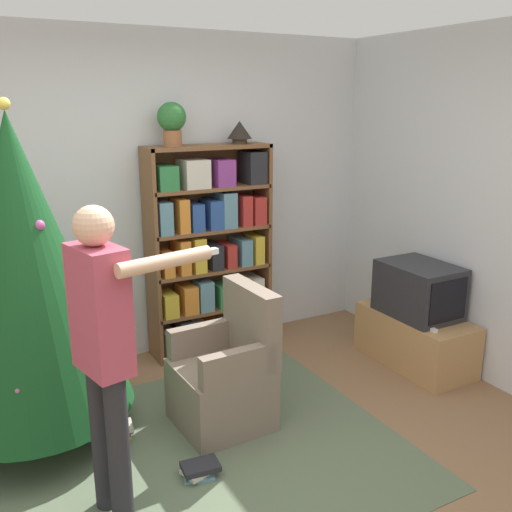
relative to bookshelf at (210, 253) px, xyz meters
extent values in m
plane|color=#846042|center=(-0.69, -1.81, -0.84)|extent=(14.00, 14.00, 0.00)
cube|color=silver|center=(-0.69, 0.23, 0.46)|extent=(8.00, 0.10, 2.60)
cube|color=#56664C|center=(-0.87, -1.38, -0.84)|extent=(2.72, 2.06, 0.01)
cube|color=brown|center=(-0.50, 0.01, 0.02)|extent=(0.03, 0.30, 1.72)
cube|color=brown|center=(0.50, 0.01, 0.02)|extent=(0.03, 0.30, 1.72)
cube|color=brown|center=(0.00, 0.01, 0.87)|extent=(1.02, 0.30, 0.03)
cube|color=brown|center=(0.00, 0.16, 0.02)|extent=(1.02, 0.01, 1.72)
cube|color=brown|center=(0.00, 0.01, -0.81)|extent=(0.99, 0.30, 0.03)
cube|color=beige|center=(-0.41, 0.00, -0.69)|extent=(0.10, 0.29, 0.21)
cube|color=#232328|center=(-0.27, -0.03, -0.66)|extent=(0.11, 0.22, 0.28)
cube|color=beige|center=(-0.14, -0.02, -0.68)|extent=(0.10, 0.24, 0.24)
cube|color=orange|center=(0.01, -0.04, -0.69)|extent=(0.11, 0.21, 0.21)
cube|color=beige|center=(0.14, -0.03, -0.70)|extent=(0.09, 0.23, 0.19)
cube|color=#5B899E|center=(0.28, 0.00, -0.68)|extent=(0.11, 0.29, 0.23)
cube|color=#232328|center=(0.40, -0.01, -0.65)|extent=(0.09, 0.26, 0.29)
cube|color=brown|center=(0.00, 0.01, -0.47)|extent=(0.99, 0.30, 0.03)
cube|color=gold|center=(-0.40, -0.03, -0.36)|extent=(0.12, 0.22, 0.19)
cube|color=orange|center=(-0.23, -0.03, -0.35)|extent=(0.12, 0.23, 0.23)
cube|color=#5B899E|center=(-0.09, -0.02, -0.33)|extent=(0.12, 0.25, 0.25)
cube|color=#2D7A42|center=(0.08, -0.03, -0.36)|extent=(0.12, 0.22, 0.19)
cube|color=gold|center=(0.25, 0.00, -0.34)|extent=(0.11, 0.28, 0.23)
cube|color=beige|center=(0.39, -0.01, -0.35)|extent=(0.10, 0.27, 0.21)
cube|color=brown|center=(0.00, 0.01, -0.14)|extent=(0.99, 0.30, 0.03)
cube|color=orange|center=(-0.40, 0.00, -0.02)|extent=(0.09, 0.28, 0.20)
cube|color=orange|center=(-0.26, -0.01, 0.02)|extent=(0.09, 0.26, 0.28)
cube|color=gold|center=(-0.14, -0.01, 0.02)|extent=(0.10, 0.26, 0.28)
cube|color=#232328|center=(0.01, -0.01, -0.02)|extent=(0.10, 0.26, 0.21)
cube|color=#B22D28|center=(0.14, -0.02, -0.02)|extent=(0.09, 0.24, 0.20)
cube|color=#5B899E|center=(0.28, -0.01, -0.01)|extent=(0.10, 0.27, 0.22)
cube|color=gold|center=(0.40, -0.02, 0.00)|extent=(0.09, 0.24, 0.24)
cube|color=brown|center=(0.00, 0.01, 0.20)|extent=(0.99, 0.30, 0.03)
cube|color=#5B899E|center=(-0.41, -0.02, 0.35)|extent=(0.11, 0.25, 0.26)
cube|color=orange|center=(-0.26, -0.03, 0.35)|extent=(0.09, 0.22, 0.27)
cube|color=#284C93|center=(-0.15, -0.01, 0.33)|extent=(0.10, 0.26, 0.22)
cube|color=#284C93|center=(0.01, -0.03, 0.33)|extent=(0.12, 0.22, 0.23)
cube|color=#5B899E|center=(0.13, 0.00, 0.36)|extent=(0.12, 0.29, 0.29)
cube|color=#B22D28|center=(0.28, -0.02, 0.34)|extent=(0.09, 0.24, 0.25)
cube|color=#B22D28|center=(0.41, -0.03, 0.33)|extent=(0.11, 0.22, 0.23)
cube|color=brown|center=(0.00, 0.01, 0.54)|extent=(0.99, 0.30, 0.03)
cube|color=#2D7A42|center=(-0.37, 0.00, 0.65)|extent=(0.15, 0.28, 0.19)
cube|color=beige|center=(-0.14, -0.02, 0.67)|extent=(0.20, 0.25, 0.22)
cube|color=#843889|center=(0.10, -0.03, 0.66)|extent=(0.16, 0.23, 0.21)
cube|color=#232328|center=(0.39, -0.03, 0.69)|extent=(0.15, 0.22, 0.26)
cube|color=tan|center=(1.31, -1.06, -0.63)|extent=(0.47, 0.95, 0.42)
cube|color=#28282D|center=(1.31, -1.06, -0.21)|extent=(0.45, 0.60, 0.41)
cube|color=black|center=(1.31, -1.36, -0.21)|extent=(0.37, 0.01, 0.32)
cube|color=white|center=(1.17, -1.35, -0.41)|extent=(0.04, 0.12, 0.02)
cylinder|color=#4C3323|center=(-1.51, -0.71, -0.79)|extent=(0.36, 0.36, 0.10)
cylinder|color=brown|center=(-1.51, -0.71, -0.68)|extent=(0.08, 0.08, 0.12)
cone|color=#14471E|center=(-1.51, -0.71, 0.28)|extent=(1.19, 1.19, 1.80)
sphere|color=#B74C93|center=(-1.28, -0.94, 0.11)|extent=(0.07, 0.07, 0.07)
sphere|color=#B74C93|center=(-1.42, -0.88, 0.55)|extent=(0.06, 0.06, 0.06)
sphere|color=#B74C93|center=(-1.64, -1.14, -0.28)|extent=(0.05, 0.05, 0.05)
sphere|color=#335BB2|center=(-1.19, -0.85, 0.04)|extent=(0.06, 0.06, 0.06)
sphere|color=#E5CC4C|center=(-1.51, -0.71, 1.20)|extent=(0.07, 0.07, 0.07)
cube|color=#7A6B5B|center=(-0.44, -1.12, -0.63)|extent=(0.58, 0.58, 0.42)
cube|color=#7A6B5B|center=(-0.21, -1.11, -0.17)|extent=(0.14, 0.56, 0.50)
cube|color=#7A6B5B|center=(-0.45, -0.88, -0.32)|extent=(0.51, 0.10, 0.20)
cube|color=#7A6B5B|center=(-0.43, -1.36, -0.32)|extent=(0.51, 0.10, 0.20)
cylinder|color=#232328|center=(-1.31, -1.55, -0.43)|extent=(0.11, 0.11, 0.82)
cylinder|color=#232328|center=(-1.27, -1.72, -0.43)|extent=(0.11, 0.11, 0.82)
cube|color=#AD4256|center=(-1.29, -1.63, 0.28)|extent=(0.24, 0.35, 0.61)
cylinder|color=#DBAD89|center=(-1.33, -1.44, 0.25)|extent=(0.07, 0.07, 0.49)
cylinder|color=#DBAD89|center=(-1.01, -1.78, 0.51)|extent=(0.48, 0.17, 0.07)
cube|color=white|center=(-0.78, -1.73, 0.51)|extent=(0.12, 0.06, 0.03)
sphere|color=#DBAD89|center=(-1.29, -1.63, 0.68)|extent=(0.19, 0.19, 0.19)
cylinder|color=#935B38|center=(-0.29, 0.01, 0.94)|extent=(0.14, 0.14, 0.12)
sphere|color=#2D7033|center=(-0.29, 0.01, 1.10)|extent=(0.22, 0.22, 0.22)
cylinder|color=#473828|center=(0.29, 0.01, 0.90)|extent=(0.12, 0.12, 0.04)
cone|color=black|center=(0.29, 0.01, 0.99)|extent=(0.20, 0.20, 0.14)
cube|color=gold|center=(-1.10, -0.96, -0.83)|extent=(0.17, 0.13, 0.02)
cube|color=#5B899E|center=(-1.10, -0.97, -0.81)|extent=(0.21, 0.14, 0.02)
cube|color=#843889|center=(-1.11, -0.97, -0.79)|extent=(0.18, 0.18, 0.02)
cube|color=beige|center=(-1.10, -0.97, -0.77)|extent=(0.22, 0.16, 0.03)
cube|color=#5B899E|center=(-0.79, -1.57, -0.83)|extent=(0.20, 0.17, 0.02)
cube|color=beige|center=(-0.79, -1.55, -0.81)|extent=(0.21, 0.18, 0.02)
cube|color=#232328|center=(-0.78, -1.56, -0.78)|extent=(0.22, 0.16, 0.03)
camera|label=1|loc=(-1.84, -4.17, 1.22)|focal=40.00mm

